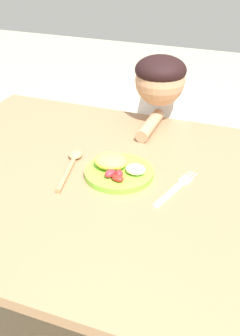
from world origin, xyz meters
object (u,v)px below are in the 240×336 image
(fork, at_px, (175,189))
(person, at_px, (163,148))
(plate, at_px, (118,169))
(spoon, at_px, (71,163))

(fork, bearing_deg, person, 34.41)
(plate, bearing_deg, fork, -4.77)
(plate, bearing_deg, spoon, -179.97)
(plate, height_order, fork, plate)
(fork, relative_size, person, 0.22)
(spoon, relative_size, person, 0.24)
(plate, bearing_deg, person, 89.82)
(plate, xyz_separation_m, person, (0.00, 0.52, -0.19))
(plate, distance_m, spoon, 0.15)
(fork, xyz_separation_m, spoon, (-0.33, 0.01, 0.01))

